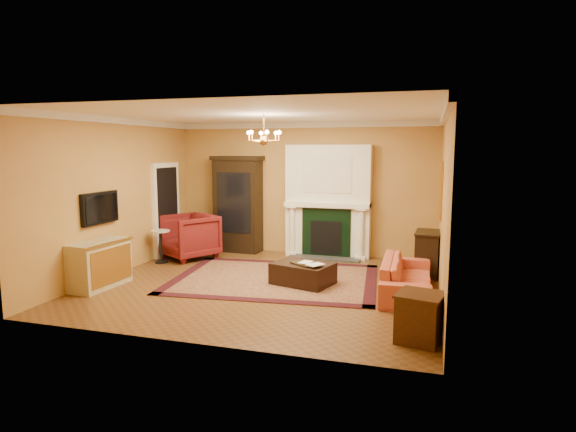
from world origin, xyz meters
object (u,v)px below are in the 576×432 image
at_px(console_table, 427,254).
at_px(leather_ottoman, 303,273).
at_px(pedestal_table, 161,244).
at_px(coral_sofa, 407,271).
at_px(end_table, 420,319).
at_px(china_cabinet, 238,206).
at_px(wingback_armchair, 189,234).
at_px(commode, 99,264).

distance_m(console_table, leather_ottoman, 2.48).
xyz_separation_m(pedestal_table, leather_ottoman, (3.32, -0.73, -0.20)).
bearing_deg(coral_sofa, end_table, -174.02).
height_order(china_cabinet, end_table, china_cabinet).
distance_m(wingback_armchair, end_table, 6.05).
height_order(wingback_armchair, commode, wingback_armchair).
xyz_separation_m(pedestal_table, commode, (-0.07, -1.91, 0.00)).
height_order(wingback_armchair, pedestal_table, wingback_armchair).
xyz_separation_m(coral_sofa, leather_ottoman, (-1.81, 0.06, -0.19)).
xyz_separation_m(wingback_armchair, end_table, (5.02, -3.37, -0.24)).
xyz_separation_m(wingback_armchair, leather_ottoman, (2.96, -1.29, -0.34)).
bearing_deg(end_table, commode, 170.58).
bearing_deg(coral_sofa, china_cabinet, 58.20).
bearing_deg(coral_sofa, commode, 100.89).
relative_size(console_table, leather_ottoman, 0.82).
xyz_separation_m(china_cabinet, wingback_armchair, (-0.77, -1.01, -0.54)).
bearing_deg(wingback_armchair, end_table, -2.29).
distance_m(coral_sofa, leather_ottoman, 1.82).
bearing_deg(china_cabinet, end_table, -43.50).
xyz_separation_m(commode, leather_ottoman, (3.39, 1.18, -0.21)).
distance_m(china_cabinet, pedestal_table, 2.04).
height_order(china_cabinet, wingback_armchair, china_cabinet).
xyz_separation_m(end_table, console_table, (0.06, 3.35, 0.11)).
bearing_deg(wingback_armchair, commode, -68.28).
height_order(pedestal_table, console_table, console_table).
distance_m(wingback_armchair, console_table, 5.08).
distance_m(china_cabinet, leather_ottoman, 3.29).
bearing_deg(console_table, end_table, -87.83).
height_order(coral_sofa, leather_ottoman, coral_sofa).
distance_m(coral_sofa, console_table, 1.36).
distance_m(china_cabinet, console_table, 4.48).
bearing_deg(end_table, console_table, 88.97).
xyz_separation_m(wingback_armchair, pedestal_table, (-0.36, -0.56, -0.13)).
relative_size(china_cabinet, console_table, 2.61).
distance_m(commode, coral_sofa, 5.31).
distance_m(commode, end_table, 5.53).
height_order(pedestal_table, commode, commode).
height_order(commode, coral_sofa, commode).
bearing_deg(commode, console_table, 27.95).
distance_m(china_cabinet, wingback_armchair, 1.37).
bearing_deg(pedestal_table, end_table, -27.59).
relative_size(pedestal_table, end_table, 1.18).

